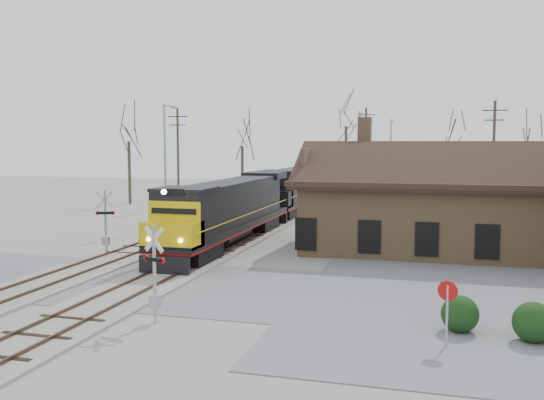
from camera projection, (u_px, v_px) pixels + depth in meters
The scene contains 23 objects.
ground at pixel (149, 284), 27.44m from camera, with size 140.00×140.00×0.00m, color #A29D92.
road at pixel (149, 283), 27.44m from camera, with size 60.00×9.00×0.03m, color slate.
track_main at pixel (250, 233), 41.82m from camera, with size 3.40×90.00×0.24m.
track_siding at pixel (189, 231), 43.01m from camera, with size 3.40×90.00×0.24m.
depot at pixel (429, 210), 35.52m from camera, with size 15.20×9.31×7.90m.
locomotive_lead at pixel (226, 211), 37.06m from camera, with size 2.77×18.57×4.12m.
locomotive_trailing at pixel (296, 188), 55.14m from camera, with size 2.77×18.57×3.90m.
crossbuck_near at pixel (155, 276), 21.35m from camera, with size 0.98×0.41×3.53m.
crossbuck_far at pixel (106, 225), 33.88m from camera, with size 1.02×0.48×3.74m.
do_not_enter_sign at pixel (447, 301), 18.80m from camera, with size 0.62×0.22×2.13m.
hedge_a at pixel (460, 314), 20.41m from camera, with size 1.26×1.26×1.26m, color black.
hedge_b at pixel (533, 322), 19.37m from camera, with size 1.31×1.31×1.31m, color black.
streetlight_a at pixel (166, 160), 43.93m from camera, with size 0.25×2.04×9.09m.
streetlight_b at pixel (359, 162), 45.42m from camera, with size 0.25×2.04×8.63m.
streetlight_c at pixel (391, 158), 57.62m from camera, with size 0.25×2.04×8.47m.
utility_pole_a at pixel (178, 156), 58.14m from camera, with size 2.00×0.24×9.54m.
utility_pole_b at pixel (366, 151), 67.22m from camera, with size 2.00×0.24×10.10m.
utility_pole_c at pixel (493, 157), 50.22m from camera, with size 2.00×0.24×9.74m.
tree_a at pixel (129, 131), 61.43m from camera, with size 4.26×4.26×10.43m.
tree_b at pixel (242, 137), 64.65m from camera, with size 3.93×3.93×9.62m.
tree_c at pixel (346, 114), 70.07m from camera, with size 5.42×5.42×13.29m.
tree_d at pixel (456, 131), 61.65m from camera, with size 4.26×4.26×10.44m.
tree_e at pixel (533, 139), 59.11m from camera, with size 3.82×3.82×9.37m.
Camera 1 is at (12.57, -24.46, 6.46)m, focal length 40.00 mm.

